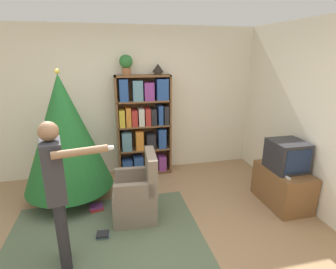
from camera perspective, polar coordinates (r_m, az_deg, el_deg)
ground_plane at (r=3.24m, az=-5.11°, el=-24.23°), size 14.00×14.00×0.00m
wall_back at (r=4.78m, az=-9.44°, el=6.95°), size 8.00×0.10×2.60m
area_rug at (r=3.51m, az=-13.44°, el=-20.87°), size 2.33×1.72×0.01m
bookshelf at (r=4.68m, az=-5.30°, el=2.03°), size 0.95×0.30×1.79m
tv_stand at (r=4.26m, az=23.64°, el=-10.30°), size 0.51×0.83×0.55m
television at (r=4.06m, az=24.49°, el=-4.19°), size 0.46×0.47×0.43m
game_remote at (r=3.87m, az=24.48°, el=-8.47°), size 0.04×0.12×0.02m
christmas_tree at (r=4.02m, az=-21.58°, el=0.24°), size 1.27×1.27×1.95m
armchair at (r=3.62m, az=-6.63°, el=-13.02°), size 0.61×0.60×0.92m
standing_person at (r=2.77m, az=-23.00°, el=-10.31°), size 0.68×0.46×1.57m
potted_plant at (r=4.49m, az=-9.12°, el=15.05°), size 0.22×0.22×0.33m
table_lamp at (r=4.57m, az=-2.21°, el=14.17°), size 0.20×0.20×0.18m
book_pile_near_tree at (r=4.02m, az=-15.34°, el=-15.08°), size 0.22×0.20×0.06m
book_pile_by_chair at (r=3.50m, az=-13.99°, el=-20.45°), size 0.17×0.14×0.05m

